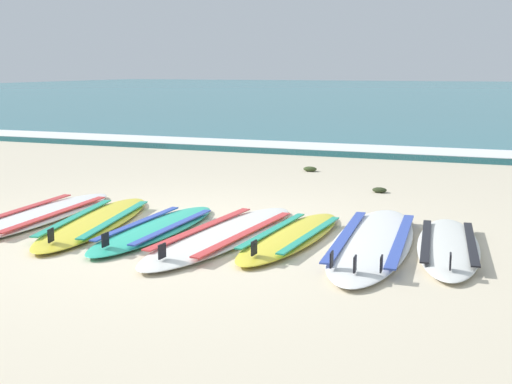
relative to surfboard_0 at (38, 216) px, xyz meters
The scene contains 12 objects.
ground_plane 1.64m from the surfboard_0, ahead, with size 80.00×80.00×0.00m, color beige.
sea 35.49m from the surfboard_0, 87.35° to the left, with size 80.00×60.00×0.10m, color teal.
wave_foam_strip 6.20m from the surfboard_0, 74.64° to the left, with size 80.00×1.05×0.11m, color white.
surfboard_0 is the anchor object (origin of this frame).
surfboard_1 0.68m from the surfboard_0, ahead, with size 0.95×2.30×0.18m.
surfboard_2 1.34m from the surfboard_0, ahead, with size 0.54×2.01×0.18m.
surfboard_3 2.00m from the surfboard_0, ahead, with size 0.85×2.46×0.18m.
surfboard_4 2.56m from the surfboard_0, ahead, with size 0.64×1.97×0.18m.
surfboard_5 3.25m from the surfboard_0, ahead, with size 0.77×2.56×0.18m.
surfboard_6 3.85m from the surfboard_0, ahead, with size 0.66×1.99×0.18m.
seaweed_clump_mid_sand 4.19m from the surfboard_0, 66.55° to the left, with size 0.19×0.16×0.07m, color #384723.
seaweed_clump_by_the_boards 3.86m from the surfboard_0, 41.69° to the left, with size 0.17×0.14×0.06m, color #2D381E.
Camera 1 is at (2.54, -5.10, 1.45)m, focal length 46.20 mm.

